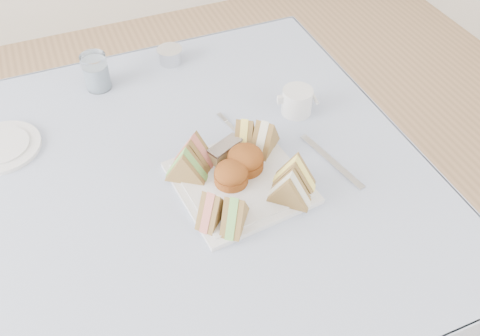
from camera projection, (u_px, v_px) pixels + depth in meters
name	position (u px, v px, depth m)	size (l,w,h in m)	color
floor	(204.00, 334.00, 1.63)	(4.00, 4.00, 0.00)	#9E7751
table	(197.00, 271.00, 1.36)	(0.90, 0.90, 0.74)	brown
tablecloth	(186.00, 176.00, 1.09)	(1.02, 1.02, 0.01)	#B2BAD4
serving_plate	(240.00, 182.00, 1.07)	(0.26, 0.26, 0.01)	silver
sandwich_fl_a	(212.00, 206.00, 0.97)	(0.08, 0.04, 0.07)	brown
sandwich_fl_b	(235.00, 211.00, 0.96)	(0.08, 0.04, 0.07)	brown
sandwich_fr_a	(295.00, 171.00, 1.03)	(0.09, 0.04, 0.08)	brown
sandwich_fr_b	(290.00, 187.00, 1.00)	(0.09, 0.04, 0.08)	brown
sandwich_bl_a	(186.00, 164.00, 1.04)	(0.09, 0.04, 0.08)	brown
sandwich_bl_b	(194.00, 149.00, 1.07)	(0.09, 0.04, 0.08)	brown
sandwich_br_a	(265.00, 135.00, 1.10)	(0.09, 0.04, 0.08)	brown
sandwich_br_b	(245.00, 132.00, 1.12)	(0.08, 0.04, 0.07)	brown
scone_left	(231.00, 174.00, 1.04)	(0.07, 0.07, 0.05)	#9B531E
scone_right	(245.00, 159.00, 1.07)	(0.08, 0.08, 0.05)	#9B531E
pastry_slice	(225.00, 151.00, 1.10)	(0.08, 0.03, 0.04)	tan
side_plate	(2.00, 147.00, 1.15)	(0.17, 0.17, 0.01)	silver
water_glass	(96.00, 72.00, 1.27)	(0.06, 0.06, 0.09)	white
tea_strainer	(170.00, 56.00, 1.37)	(0.07, 0.07, 0.04)	silver
knife	(331.00, 161.00, 1.12)	(0.02, 0.20, 0.00)	silver
fork	(247.00, 142.00, 1.16)	(0.01, 0.17, 0.00)	silver
creamer_jug	(297.00, 101.00, 1.22)	(0.07, 0.07, 0.06)	silver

